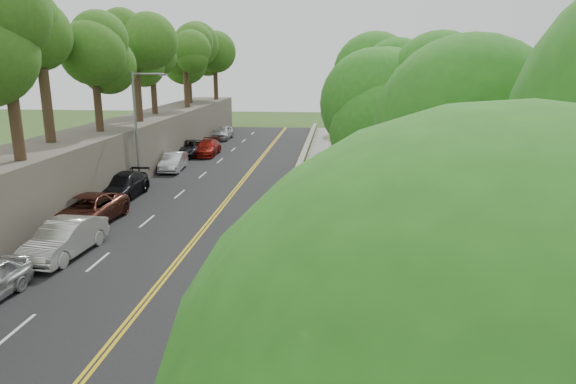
% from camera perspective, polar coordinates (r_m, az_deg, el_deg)
% --- Properties ---
extents(ground, '(140.00, 140.00, 0.00)m').
position_cam_1_polar(ground, '(22.38, -3.31, -8.52)').
color(ground, '#33511E').
rests_on(ground, ground).
extents(road, '(11.20, 66.00, 0.04)m').
position_cam_1_polar(road, '(37.43, -7.97, 0.82)').
color(road, black).
rests_on(road, ground).
extents(sidewalk, '(4.20, 66.00, 0.05)m').
position_cam_1_polar(sidewalk, '(36.42, 4.29, 0.54)').
color(sidewalk, gray).
rests_on(sidewalk, ground).
extents(jersey_barrier, '(0.42, 66.00, 0.60)m').
position_cam_1_polar(jersey_barrier, '(36.47, 0.68, 1.05)').
color(jersey_barrier, '#CEE820').
rests_on(jersey_barrier, ground).
extents(rock_embankment, '(5.00, 66.00, 4.00)m').
position_cam_1_polar(rock_embankment, '(39.71, -19.54, 3.82)').
color(rock_embankment, '#595147').
rests_on(rock_embankment, ground).
extents(chainlink_fence, '(0.04, 66.00, 2.00)m').
position_cam_1_polar(chainlink_fence, '(36.22, 7.64, 1.96)').
color(chainlink_fence, slate).
rests_on(chainlink_fence, ground).
extents(trees_embankment, '(6.40, 66.00, 13.00)m').
position_cam_1_polar(trees_embankment, '(38.97, -19.92, 16.19)').
color(trees_embankment, '#3B741F').
rests_on(trees_embankment, rock_embankment).
extents(trees_fenceside, '(7.00, 66.00, 14.00)m').
position_cam_1_polar(trees_fenceside, '(35.60, 11.82, 11.33)').
color(trees_fenceside, '#328121').
rests_on(trees_fenceside, ground).
extents(streetlight, '(2.52, 0.22, 8.00)m').
position_cam_1_polar(streetlight, '(37.23, -16.25, 7.54)').
color(streetlight, gray).
rests_on(streetlight, ground).
extents(signpost, '(0.62, 0.09, 3.10)m').
position_cam_1_polar(signpost, '(18.74, -1.62, -6.70)').
color(signpost, gray).
rests_on(signpost, sidewalk).
extents(construction_barrel, '(0.62, 0.62, 1.01)m').
position_cam_1_polar(construction_barrel, '(40.73, 6.80, 2.73)').
color(construction_barrel, '#CB3D00').
rests_on(construction_barrel, sidewalk).
extents(concrete_block, '(1.31, 1.00, 0.85)m').
position_cam_1_polar(concrete_block, '(22.60, 7.43, -7.10)').
color(concrete_block, gray).
rests_on(concrete_block, sidewalk).
extents(car_1, '(2.07, 5.08, 1.64)m').
position_cam_1_polar(car_1, '(25.52, -23.59, -4.77)').
color(car_1, silver).
rests_on(car_1, road).
extents(car_2, '(2.85, 5.85, 1.60)m').
position_cam_1_polar(car_2, '(29.81, -21.48, -1.94)').
color(car_2, '#54251B').
rests_on(car_2, road).
extents(car_3, '(2.22, 5.42, 1.57)m').
position_cam_1_polar(car_3, '(34.97, -17.95, 0.64)').
color(car_3, black).
rests_on(car_3, road).
extents(car_4, '(1.85, 4.18, 1.40)m').
position_cam_1_polar(car_4, '(43.38, -12.81, 3.43)').
color(car_4, tan).
rests_on(car_4, road).
extents(car_5, '(1.89, 4.51, 1.45)m').
position_cam_1_polar(car_5, '(42.71, -12.62, 3.31)').
color(car_5, silver).
rests_on(car_5, road).
extents(car_6, '(2.78, 5.31, 1.43)m').
position_cam_1_polar(car_6, '(49.21, -10.91, 4.81)').
color(car_6, black).
rests_on(car_6, road).
extents(car_7, '(2.07, 4.92, 1.42)m').
position_cam_1_polar(car_7, '(49.15, -8.98, 4.88)').
color(car_7, maroon).
rests_on(car_7, road).
extents(car_8, '(1.85, 4.55, 1.55)m').
position_cam_1_polar(car_8, '(59.24, -7.26, 6.60)').
color(car_8, '#B5B5B9').
rests_on(car_8, road).
extents(painter_0, '(0.73, 0.94, 1.71)m').
position_cam_1_polar(painter_0, '(22.81, 0.67, -5.61)').
color(painter_0, yellow).
rests_on(painter_0, sidewalk).
extents(painter_1, '(0.60, 0.79, 1.93)m').
position_cam_1_polar(painter_1, '(26.88, -0.04, -2.24)').
color(painter_1, white).
rests_on(painter_1, sidewalk).
extents(painter_2, '(0.82, 0.96, 1.70)m').
position_cam_1_polar(painter_2, '(27.67, 0.13, -2.00)').
color(painter_2, black).
rests_on(painter_2, sidewalk).
extents(painter_3, '(0.61, 1.03, 1.58)m').
position_cam_1_polar(painter_3, '(24.09, 0.94, -4.67)').
color(painter_3, brown).
rests_on(painter_3, sidewalk).
extents(person_far, '(1.18, 0.86, 1.87)m').
position_cam_1_polar(person_far, '(46.09, 6.68, 4.63)').
color(person_far, black).
rests_on(person_far, sidewalk).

